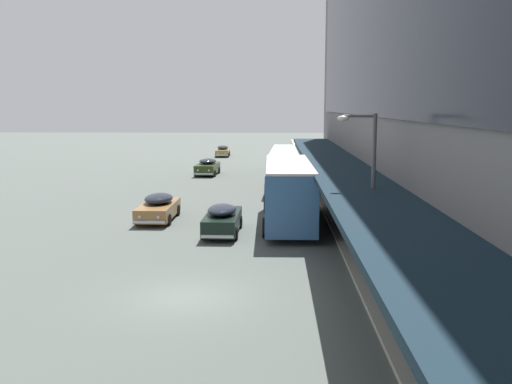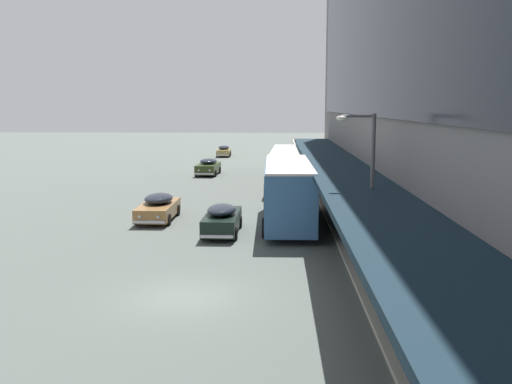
# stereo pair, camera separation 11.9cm
# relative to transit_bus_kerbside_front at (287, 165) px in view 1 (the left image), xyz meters

# --- Properties ---
(ground) EXTENTS (240.00, 240.00, 0.00)m
(ground) POSITION_rel_transit_bus_kerbside_front_xyz_m (-3.96, -26.77, -1.77)
(ground) COLOR #525A54
(sidewalk_kerb) EXTENTS (10.00, 180.00, 0.15)m
(sidewalk_kerb) POSITION_rel_transit_bus_kerbside_front_xyz_m (7.04, -26.77, -1.70)
(sidewalk_kerb) COLOR #ABA696
(sidewalk_kerb) RESTS_ON ground
(transit_bus_kerbside_front) EXTENTS (3.08, 11.14, 3.08)m
(transit_bus_kerbside_front) POSITION_rel_transit_bus_kerbside_front_xyz_m (0.00, 0.00, 0.00)
(transit_bus_kerbside_front) COLOR red
(transit_bus_kerbside_front) RESTS_ON ground
(transit_bus_kerbside_rear) EXTENTS (2.85, 10.42, 3.44)m
(transit_bus_kerbside_rear) POSITION_rel_transit_bus_kerbside_front_xyz_m (-0.19, -14.52, 0.20)
(transit_bus_kerbside_rear) COLOR #386599
(transit_bus_kerbside_rear) RESTS_ON ground
(sedan_second_near) EXTENTS (2.12, 4.73, 1.54)m
(sedan_second_near) POSITION_rel_transit_bus_kerbside_front_xyz_m (-7.35, 8.12, -1.00)
(sedan_second_near) COLOR #2A3817
(sedan_second_near) RESTS_ON ground
(sedan_oncoming_front) EXTENTS (1.85, 4.40, 1.40)m
(sedan_oncoming_front) POSITION_rel_transit_bus_kerbside_front_xyz_m (-7.72, 28.04, -1.07)
(sedan_oncoming_front) COLOR olive
(sedan_oncoming_front) RESTS_ON ground
(sedan_trailing_near) EXTENTS (1.85, 4.81, 1.54)m
(sedan_trailing_near) POSITION_rel_transit_bus_kerbside_front_xyz_m (-3.61, -16.93, -1.01)
(sedan_trailing_near) COLOR black
(sedan_trailing_near) RESTS_ON ground
(sedan_lead_near) EXTENTS (1.96, 4.89, 1.51)m
(sedan_lead_near) POSITION_rel_transit_bus_kerbside_front_xyz_m (-7.63, -13.50, -1.02)
(sedan_lead_near) COLOR olive
(sedan_lead_near) RESTS_ON ground
(vw_van) EXTENTS (2.06, 4.62, 1.96)m
(vw_van) POSITION_rel_transit_bus_kerbside_front_xyz_m (0.14, 12.79, -0.67)
(vw_van) COLOR teal
(vw_van) RESTS_ON ground
(pedestrian_at_kerb) EXTENTS (0.48, 0.45, 1.86)m
(pedestrian_at_kerb) POSITION_rel_transit_bus_kerbside_front_xyz_m (3.62, -24.13, -0.59)
(pedestrian_at_kerb) COLOR #232436
(pedestrian_at_kerb) RESTS_ON sidewalk_kerb
(street_lamp) EXTENTS (1.50, 0.28, 6.08)m
(street_lamp) POSITION_rel_transit_bus_kerbside_front_xyz_m (2.64, -23.86, 1.97)
(street_lamp) COLOR #4C4C51
(street_lamp) RESTS_ON sidewalk_kerb
(fire_hydrant) EXTENTS (0.20, 0.40, 0.70)m
(fire_hydrant) POSITION_rel_transit_bus_kerbside_front_xyz_m (2.79, -9.77, -1.28)
(fire_hydrant) COLOR red
(fire_hydrant) RESTS_ON sidewalk_kerb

